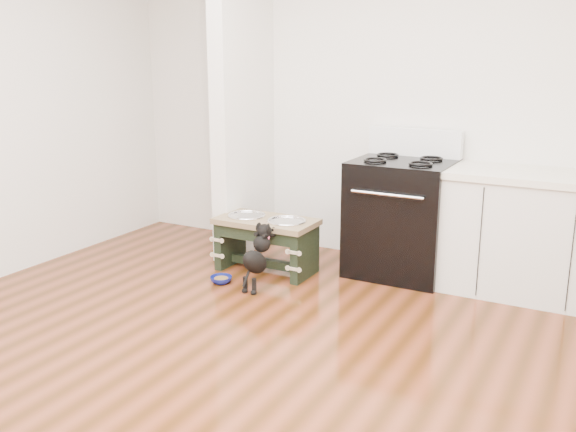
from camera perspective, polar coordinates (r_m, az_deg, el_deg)
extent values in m
plane|color=#42210B|center=(3.61, -5.73, -14.54)|extent=(5.00, 5.00, 0.00)
plane|color=silver|center=(5.42, 9.06, 10.10)|extent=(5.00, 0.00, 5.00)
cube|color=silver|center=(5.58, -4.01, 10.36)|extent=(0.15, 0.80, 2.70)
cube|color=black|center=(5.16, 9.99, -0.19)|extent=(0.76, 0.65, 0.92)
cube|color=black|center=(4.90, 8.80, -1.68)|extent=(0.58, 0.02, 0.50)
cylinder|color=silver|center=(4.78, 8.78, 1.89)|extent=(0.56, 0.02, 0.02)
cube|color=white|center=(5.31, 11.22, 6.44)|extent=(0.76, 0.08, 0.22)
torus|color=black|center=(4.99, 7.75, 4.95)|extent=(0.18, 0.18, 0.02)
torus|color=black|center=(4.88, 11.71, 4.56)|extent=(0.18, 0.18, 0.02)
torus|color=black|center=(5.25, 8.84, 5.38)|extent=(0.18, 0.18, 0.02)
torus|color=black|center=(5.15, 12.63, 5.01)|extent=(0.18, 0.18, 0.02)
cube|color=silver|center=(4.99, 20.79, -1.81)|extent=(1.20, 0.60, 0.86)
cube|color=beige|center=(4.89, 21.26, 3.32)|extent=(1.24, 0.64, 0.05)
cube|color=black|center=(4.86, 19.95, -6.88)|extent=(1.20, 0.06, 0.10)
cube|color=black|center=(5.39, -5.15, -2.28)|extent=(0.07, 0.38, 0.40)
cube|color=black|center=(5.05, 1.53, -3.38)|extent=(0.07, 0.38, 0.40)
cube|color=black|center=(5.03, -2.95, -1.73)|extent=(0.64, 0.03, 0.10)
cube|color=black|center=(5.26, -1.91, -4.19)|extent=(0.64, 0.07, 0.07)
cube|color=brown|center=(5.15, -1.94, -0.48)|extent=(0.80, 0.43, 0.04)
cylinder|color=silver|center=(5.25, -3.70, -0.21)|extent=(0.27, 0.27, 0.05)
cylinder|color=silver|center=(5.06, -0.12, -0.72)|extent=(0.27, 0.27, 0.05)
torus|color=silver|center=(5.24, -3.71, 0.07)|extent=(0.31, 0.31, 0.02)
torus|color=silver|center=(5.06, -0.12, -0.43)|extent=(0.31, 0.31, 0.02)
cylinder|color=black|center=(4.81, -3.81, -6.09)|extent=(0.04, 0.04, 0.12)
cylinder|color=black|center=(4.77, -3.03, -6.25)|extent=(0.04, 0.04, 0.12)
sphere|color=black|center=(4.82, -3.87, -6.66)|extent=(0.04, 0.04, 0.04)
sphere|color=black|center=(4.78, -3.09, -6.82)|extent=(0.04, 0.04, 0.04)
ellipsoid|color=black|center=(4.80, -2.97, -4.11)|extent=(0.14, 0.33, 0.29)
sphere|color=black|center=(4.85, -2.34, -2.48)|extent=(0.13, 0.13, 0.13)
sphere|color=black|center=(4.85, -2.12, -1.37)|extent=(0.11, 0.11, 0.11)
sphere|color=black|center=(4.94, -2.04, -1.10)|extent=(0.04, 0.04, 0.04)
sphere|color=black|center=(4.90, -1.29, -1.21)|extent=(0.04, 0.04, 0.04)
cylinder|color=black|center=(4.73, -3.75, -5.61)|extent=(0.02, 0.09, 0.11)
torus|color=#E64363|center=(4.85, -2.22, -1.91)|extent=(0.11, 0.07, 0.10)
imported|color=navy|center=(5.02, -5.96, -5.66)|extent=(0.17, 0.17, 0.05)
cylinder|color=brown|center=(5.02, -5.97, -5.61)|extent=(0.11, 0.11, 0.02)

